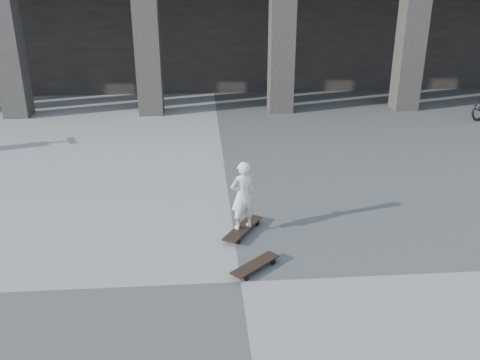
{
  "coord_description": "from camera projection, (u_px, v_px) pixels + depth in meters",
  "views": [
    {
      "loc": [
        -0.43,
        -5.39,
        3.56
      ],
      "look_at": [
        0.13,
        1.79,
        0.65
      ],
      "focal_mm": 38.0,
      "sensor_mm": 36.0,
      "label": 1
    }
  ],
  "objects": [
    {
      "name": "ground",
      "position": [
        241.0,
        282.0,
        6.34
      ],
      "size": [
        90.0,
        90.0,
        0.0
      ],
      "primitive_type": "plane",
      "color": "#494946",
      "rests_on": "ground"
    },
    {
      "name": "longboard",
      "position": [
        243.0,
        229.0,
        7.52
      ],
      "size": [
        0.66,
        0.9,
        0.09
      ],
      "rotation": [
        0.0,
        0.0,
        1.03
      ],
      "color": "black",
      "rests_on": "ground"
    },
    {
      "name": "skateboard_spare",
      "position": [
        255.0,
        265.0,
        6.58
      ],
      "size": [
        0.7,
        0.65,
        0.09
      ],
      "rotation": [
        0.0,
        0.0,
        0.73
      ],
      "color": "black",
      "rests_on": "ground"
    },
    {
      "name": "child",
      "position": [
        243.0,
        196.0,
        7.32
      ],
      "size": [
        0.44,
        0.37,
        1.03
      ],
      "primitive_type": "imported",
      "rotation": [
        0.0,
        0.0,
        3.54
      ],
      "color": "silver",
      "rests_on": "longboard"
    }
  ]
}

